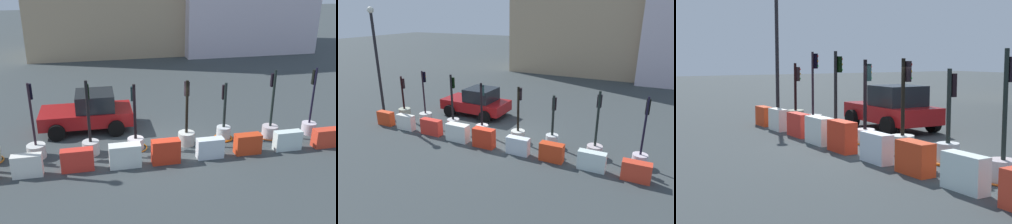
# 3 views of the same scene
# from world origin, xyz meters

# --- Properties ---
(ground_plane) EXTENTS (120.00, 120.00, 0.00)m
(ground_plane) POSITION_xyz_m (0.00, 0.00, 0.00)
(ground_plane) COLOR #394143
(traffic_light_0) EXTENTS (0.86, 0.86, 2.52)m
(traffic_light_0) POSITION_xyz_m (-6.46, 0.09, 0.43)
(traffic_light_0) COLOR #ADB59F
(traffic_light_0) RESTS_ON ground_plane
(traffic_light_1) EXTENTS (0.71, 0.71, 2.98)m
(traffic_light_1) POSITION_xyz_m (-4.83, 0.08, 0.48)
(traffic_light_1) COLOR silver
(traffic_light_1) RESTS_ON ground_plane
(traffic_light_2) EXTENTS (0.66, 0.66, 2.98)m
(traffic_light_2) POSITION_xyz_m (-2.79, -0.06, 0.56)
(traffic_light_2) COLOR silver
(traffic_light_2) RESTS_ON ground_plane
(traffic_light_3) EXTENTS (0.94, 0.94, 2.70)m
(traffic_light_3) POSITION_xyz_m (-1.01, 0.03, 0.47)
(traffic_light_3) COLOR silver
(traffic_light_3) RESTS_ON ground_plane
(traffic_light_4) EXTENTS (0.68, 0.68, 2.75)m
(traffic_light_4) POSITION_xyz_m (1.08, -0.04, 0.54)
(traffic_light_4) COLOR beige
(traffic_light_4) RESTS_ON ground_plane
(traffic_light_5) EXTENTS (0.81, 0.81, 2.49)m
(traffic_light_5) POSITION_xyz_m (2.76, 0.15, 0.46)
(traffic_light_5) COLOR silver
(traffic_light_5) RESTS_ON ground_plane
(traffic_light_6) EXTENTS (0.92, 0.92, 2.98)m
(traffic_light_6) POSITION_xyz_m (4.79, -0.07, 0.48)
(traffic_light_6) COLOR beige
(traffic_light_6) RESTS_ON ground_plane
(construction_barrier_0) EXTENTS (0.98, 0.38, 0.78)m
(construction_barrier_0) POSITION_xyz_m (-6.50, -1.31, 0.39)
(construction_barrier_0) COLOR red
(construction_barrier_0) RESTS_ON ground_plane
(construction_barrier_1) EXTENTS (1.03, 0.37, 0.82)m
(construction_barrier_1) POSITION_xyz_m (-4.98, -1.34, 0.41)
(construction_barrier_1) COLOR white
(construction_barrier_1) RESTS_ON ground_plane
(construction_barrier_2) EXTENTS (1.16, 0.40, 0.82)m
(construction_barrier_2) POSITION_xyz_m (-3.28, -1.28, 0.41)
(construction_barrier_2) COLOR red
(construction_barrier_2) RESTS_ON ground_plane
(construction_barrier_3) EXTENTS (1.15, 0.47, 0.88)m
(construction_barrier_3) POSITION_xyz_m (-1.58, -1.36, 0.44)
(construction_barrier_3) COLOR white
(construction_barrier_3) RESTS_ON ground_plane
(construction_barrier_4) EXTENTS (1.05, 0.43, 0.92)m
(construction_barrier_4) POSITION_xyz_m (-0.07, -1.39, 0.46)
(construction_barrier_4) COLOR red
(construction_barrier_4) RESTS_ON ground_plane
(construction_barrier_5) EXTENTS (1.04, 0.39, 0.79)m
(construction_barrier_5) POSITION_xyz_m (1.67, -1.35, 0.40)
(construction_barrier_5) COLOR silver
(construction_barrier_5) RESTS_ON ground_plane
(construction_barrier_6) EXTENTS (1.02, 0.45, 0.80)m
(construction_barrier_6) POSITION_xyz_m (3.22, -1.31, 0.40)
(construction_barrier_6) COLOR red
(construction_barrier_6) RESTS_ON ground_plane
(construction_barrier_7) EXTENTS (1.11, 0.38, 0.79)m
(construction_barrier_7) POSITION_xyz_m (4.91, -1.35, 0.40)
(construction_barrier_7) COLOR white
(construction_barrier_7) RESTS_ON ground_plane
(car_red_compact) EXTENTS (4.06, 2.35, 1.72)m
(car_red_compact) POSITION_xyz_m (-2.78, 2.44, 0.83)
(car_red_compact) COLOR maroon
(car_red_compact) RESTS_ON ground_plane
(street_lamp_post) EXTENTS (0.36, 0.36, 6.35)m
(street_lamp_post) POSITION_xyz_m (-8.07, -0.04, 3.75)
(street_lamp_post) COLOR black
(street_lamp_post) RESTS_ON ground_plane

